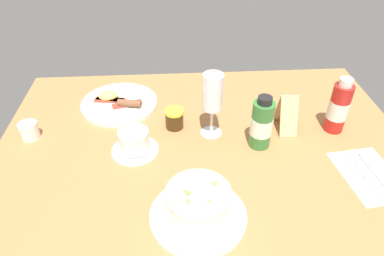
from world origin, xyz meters
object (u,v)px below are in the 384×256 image
wine_glass (213,95)px  cutlery_setting (369,173)px  porridge_bowl (198,206)px  coffee_cup (134,142)px  sauce_bottle_green (262,124)px  sauce_bottle_red (339,107)px  jam_jar (174,119)px  creamer_jug (29,130)px  menu_card (287,112)px  breakfast_plate (119,103)px

wine_glass → cutlery_setting: bearing=-27.2°
porridge_bowl → coffee_cup: 27.24cm
sauce_bottle_green → porridge_bowl: bearing=-127.7°
sauce_bottle_red → porridge_bowl: bearing=-144.5°
coffee_cup → jam_jar: 14.32cm
creamer_jug → jam_jar: bearing=3.2°
porridge_bowl → menu_card: menu_card is taller
sauce_bottle_red → breakfast_plate: bearing=165.4°
coffee_cup → cutlery_setting: bearing=-12.3°
porridge_bowl → jam_jar: bearing=97.2°
cutlery_setting → wine_glass: (-36.34, 18.71, 12.05)cm
porridge_bowl → sauce_bottle_red: bearing=35.5°
cutlery_setting → sauce_bottle_green: sauce_bottle_green is taller
porridge_bowl → cutlery_setting: (42.27, 10.50, -3.63)cm
coffee_cup → sauce_bottle_green: size_ratio=0.86×
creamer_jug → jam_jar: size_ratio=1.01×
porridge_bowl → breakfast_plate: 49.46cm
cutlery_setting → coffee_cup: 58.34cm
breakfast_plate → sauce_bottle_red: bearing=-14.6°
porridge_bowl → wine_glass: bearing=78.5°
porridge_bowl → breakfast_plate: (-20.99, 44.69, -2.93)cm
coffee_cup → creamer_jug: coffee_cup is taller
wine_glass → breakfast_plate: wine_glass is taller
porridge_bowl → jam_jar: 32.90cm
coffee_cup → sauce_bottle_red: (54.91, 5.82, 4.29)cm
cutlery_setting → coffee_cup: size_ratio=1.55×
creamer_jug → menu_card: 70.11cm
sauce_bottle_red → sauce_bottle_green: size_ratio=1.09×
wine_glass → breakfast_plate: (-26.92, 15.47, -11.36)cm
creamer_jug → menu_card: menu_card is taller
porridge_bowl → sauce_bottle_red: sauce_bottle_red is taller
jam_jar → sauce_bottle_red: size_ratio=0.35×
breakfast_plate → wine_glass: bearing=-29.9°
menu_card → coffee_cup: bearing=-170.2°
porridge_bowl → wine_glass: size_ratio=1.13×
cutlery_setting → creamer_jug: (-85.60, 19.94, 2.12)cm
sauce_bottle_red → sauce_bottle_green: bearing=-166.4°
porridge_bowl → coffee_cup: porridge_bowl is taller
jam_jar → menu_card: (30.84, -2.52, 2.50)cm
cutlery_setting → wine_glass: size_ratio=1.09×
creamer_jug → sauce_bottle_green: 61.94cm
wine_glass → jam_jar: bearing=161.3°
cutlery_setting → breakfast_plate: size_ratio=0.85×
coffee_cup → jam_jar: (10.54, 9.69, -0.13)cm
jam_jar → sauce_bottle_red: (44.37, -3.87, 4.42)cm
cutlery_setting → menu_card: 25.54cm
jam_jar → menu_card: bearing=-4.7°
sauce_bottle_red → breakfast_plate: size_ratio=0.70×
creamer_jug → sauce_bottle_green: bearing=-6.6°
sauce_bottle_green → menu_card: bearing=37.8°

